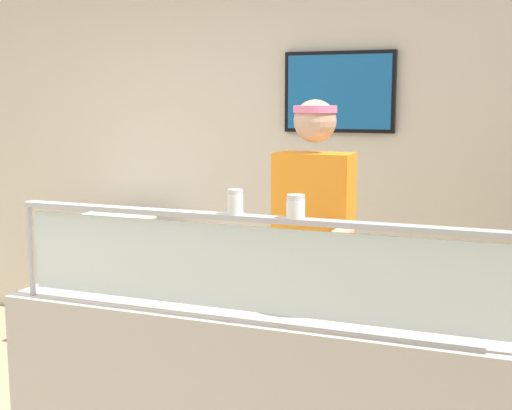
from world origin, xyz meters
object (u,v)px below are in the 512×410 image
(parmesan_shaker, at_px, (235,204))
(worker_figure, at_px, (314,251))
(pizza_box_stack, at_px, (114,223))
(pizza_server, at_px, (301,293))
(pepper_flake_shaker, at_px, (296,208))
(pizza_tray, at_px, (298,297))

(parmesan_shaker, bearing_deg, worker_figure, 89.41)
(parmesan_shaker, relative_size, pizza_box_stack, 0.19)
(pizza_server, bearing_deg, parmesan_shaker, -123.00)
(pepper_flake_shaker, bearing_deg, parmesan_shaker, 180.00)
(pepper_flake_shaker, relative_size, pizza_box_stack, 0.18)
(pizza_server, relative_size, pepper_flake_shaker, 3.35)
(parmesan_shaker, bearing_deg, pizza_tray, 66.15)
(pizza_box_stack, bearing_deg, pizza_server, -39.85)
(worker_figure, height_order, pizza_box_stack, worker_figure)
(pizza_tray, height_order, parmesan_shaker, parmesan_shaker)
(parmesan_shaker, xyz_separation_m, pizza_box_stack, (-1.73, 1.87, -0.50))
(pizza_tray, xyz_separation_m, pepper_flake_shaker, (0.09, -0.32, 0.42))
(pizza_server, relative_size, pizza_box_stack, 0.60)
(pepper_flake_shaker, bearing_deg, pizza_box_stack, 136.24)
(worker_figure, distance_m, pizza_box_stack, 1.95)
(pizza_tray, bearing_deg, pizza_server, -43.80)
(parmesan_shaker, distance_m, pizza_box_stack, 2.60)
(pizza_server, bearing_deg, pepper_flake_shaker, -81.68)
(pizza_server, distance_m, parmesan_shaker, 0.52)
(pizza_server, xyz_separation_m, worker_figure, (-0.15, 0.69, 0.02))
(parmesan_shaker, relative_size, worker_figure, 0.05)
(pizza_tray, relative_size, worker_figure, 0.26)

